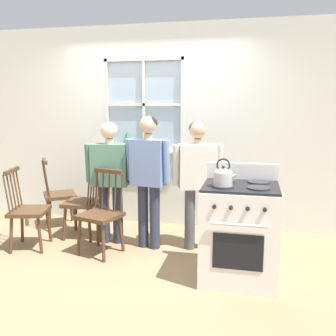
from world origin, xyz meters
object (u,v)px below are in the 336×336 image
(person_elderly_left, at_px, (110,172))
(kettle, at_px, (223,176))
(person_adult_right, at_px, (197,173))
(chair_by_window, at_px, (83,203))
(potted_plant, at_px, (127,144))
(chair_near_stove, at_px, (58,195))
(stove, at_px, (239,231))
(chair_center_cluster, at_px, (101,215))
(person_teen_center, at_px, (148,170))
(chair_near_wall, at_px, (27,211))

(person_elderly_left, relative_size, kettle, 5.88)
(person_adult_right, bearing_deg, chair_by_window, 158.90)
(person_elderly_left, xyz_separation_m, potted_plant, (-0.06, 0.79, 0.25))
(person_elderly_left, height_order, person_adult_right, person_adult_right)
(chair_near_stove, bearing_deg, stove, -147.70)
(chair_center_cluster, xyz_separation_m, chair_near_stove, (-0.93, 0.73, 0.00))
(chair_by_window, xyz_separation_m, chair_center_cluster, (0.42, -0.44, 0.00))
(stove, height_order, potted_plant, potted_plant)
(chair_near_stove, distance_m, person_teen_center, 1.55)
(chair_near_wall, height_order, chair_center_cluster, same)
(stove, height_order, kettle, kettle)
(chair_center_cluster, height_order, kettle, kettle)
(chair_center_cluster, xyz_separation_m, person_teen_center, (0.47, 0.28, 0.48))
(person_teen_center, relative_size, stove, 1.41)
(person_teen_center, bearing_deg, person_adult_right, 18.35)
(person_elderly_left, bearing_deg, chair_by_window, 158.06)
(stove, bearing_deg, chair_by_window, 159.31)
(chair_center_cluster, xyz_separation_m, potted_plant, (-0.07, 1.12, 0.68))
(chair_center_cluster, bearing_deg, chair_near_wall, -160.89)
(person_teen_center, relative_size, potted_plant, 5.58)
(chair_near_wall, bearing_deg, person_elderly_left, -80.86)
(person_teen_center, height_order, kettle, person_teen_center)
(chair_near_stove, relative_size, person_elderly_left, 0.65)
(chair_near_stove, relative_size, kettle, 3.80)
(person_adult_right, relative_size, potted_plant, 5.38)
(potted_plant, bearing_deg, chair_near_wall, -125.38)
(kettle, xyz_separation_m, potted_plant, (-1.44, 1.55, 0.10))
(chair_near_wall, bearing_deg, person_teen_center, -90.69)
(chair_by_window, distance_m, person_teen_center, 1.03)
(chair_near_stove, height_order, stove, stove)
(kettle, bearing_deg, chair_near_wall, 170.34)
(person_teen_center, distance_m, potted_plant, 1.02)
(person_adult_right, distance_m, potted_plant, 1.34)
(person_teen_center, xyz_separation_m, potted_plant, (-0.54, 0.84, 0.20))
(chair_by_window, distance_m, person_adult_right, 1.51)
(chair_near_wall, relative_size, kettle, 3.80)
(chair_center_cluster, bearing_deg, chair_near_stove, 158.14)
(person_adult_right, bearing_deg, potted_plant, 127.20)
(person_adult_right, bearing_deg, stove, -71.05)
(chair_near_stove, relative_size, person_adult_right, 0.64)
(potted_plant, bearing_deg, chair_near_stove, -155.89)
(person_elderly_left, xyz_separation_m, kettle, (1.38, -0.76, 0.15))
(chair_near_stove, height_order, kettle, kettle)
(chair_by_window, bearing_deg, potted_plant, 149.24)
(chair_by_window, height_order, person_elderly_left, person_elderly_left)
(chair_center_cluster, distance_m, person_teen_center, 0.73)
(person_teen_center, xyz_separation_m, kettle, (0.90, -0.71, 0.10))
(kettle, relative_size, potted_plant, 0.90)
(chair_by_window, xyz_separation_m, kettle, (1.79, -0.87, 0.59))
(person_elderly_left, relative_size, potted_plant, 5.29)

